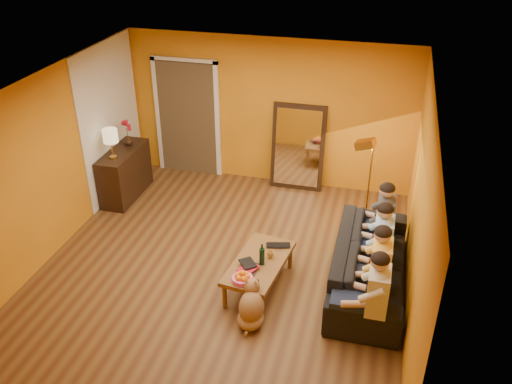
% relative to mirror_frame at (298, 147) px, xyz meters
% --- Properties ---
extents(room_shell, '(5.00, 5.50, 2.60)m').
position_rel_mirror_frame_xyz_m(room_shell, '(-0.55, -2.26, 0.54)').
color(room_shell, brown).
rests_on(room_shell, ground).
extents(white_accent, '(0.02, 1.90, 2.58)m').
position_rel_mirror_frame_xyz_m(white_accent, '(-3.04, -0.88, 0.54)').
color(white_accent, white).
rests_on(white_accent, wall_left).
extents(doorway_recess, '(1.06, 0.30, 2.10)m').
position_rel_mirror_frame_xyz_m(doorway_recess, '(-2.05, 0.20, 0.29)').
color(doorway_recess, '#3F2D19').
rests_on(doorway_recess, floor).
extents(door_jamb_left, '(0.08, 0.06, 2.20)m').
position_rel_mirror_frame_xyz_m(door_jamb_left, '(-2.62, 0.08, 0.29)').
color(door_jamb_left, white).
rests_on(door_jamb_left, wall_back).
extents(door_jamb_right, '(0.08, 0.06, 2.20)m').
position_rel_mirror_frame_xyz_m(door_jamb_right, '(-1.48, 0.08, 0.29)').
color(door_jamb_right, white).
rests_on(door_jamb_right, wall_back).
extents(door_header, '(1.22, 0.06, 0.08)m').
position_rel_mirror_frame_xyz_m(door_header, '(-2.05, 0.08, 1.36)').
color(door_header, white).
rests_on(door_header, wall_back).
extents(mirror_frame, '(0.92, 0.27, 1.51)m').
position_rel_mirror_frame_xyz_m(mirror_frame, '(0.00, 0.00, 0.00)').
color(mirror_frame, black).
rests_on(mirror_frame, floor).
extents(mirror_glass, '(0.78, 0.21, 1.35)m').
position_rel_mirror_frame_xyz_m(mirror_glass, '(0.00, -0.04, 0.00)').
color(mirror_glass, white).
rests_on(mirror_glass, mirror_frame).
extents(sideboard, '(0.44, 1.18, 0.85)m').
position_rel_mirror_frame_xyz_m(sideboard, '(-2.79, -1.08, -0.34)').
color(sideboard, black).
rests_on(sideboard, floor).
extents(table_lamp, '(0.24, 0.24, 0.51)m').
position_rel_mirror_frame_xyz_m(table_lamp, '(-2.79, -1.38, 0.34)').
color(table_lamp, beige).
rests_on(table_lamp, sideboard).
extents(sofa, '(2.35, 0.92, 0.68)m').
position_rel_mirror_frame_xyz_m(sofa, '(1.45, -2.49, -0.42)').
color(sofa, black).
rests_on(sofa, floor).
extents(coffee_table, '(0.77, 1.29, 0.42)m').
position_rel_mirror_frame_xyz_m(coffee_table, '(0.04, -2.91, -0.55)').
color(coffee_table, brown).
rests_on(coffee_table, floor).
extents(floor_lamp, '(0.35, 0.30, 1.44)m').
position_rel_mirror_frame_xyz_m(floor_lamp, '(1.29, -0.98, -0.04)').
color(floor_lamp, gold).
rests_on(floor_lamp, floor).
extents(dog, '(0.43, 0.57, 0.60)m').
position_rel_mirror_frame_xyz_m(dog, '(0.13, -3.61, -0.46)').
color(dog, '#996145').
rests_on(dog, floor).
extents(person_far_left, '(0.70, 0.44, 1.22)m').
position_rel_mirror_frame_xyz_m(person_far_left, '(1.58, -3.49, -0.15)').
color(person_far_left, beige).
rests_on(person_far_left, sofa).
extents(person_mid_left, '(0.70, 0.44, 1.22)m').
position_rel_mirror_frame_xyz_m(person_mid_left, '(1.58, -2.94, -0.15)').
color(person_mid_left, '#EAB74E').
rests_on(person_mid_left, sofa).
extents(person_mid_right, '(0.70, 0.44, 1.22)m').
position_rel_mirror_frame_xyz_m(person_mid_right, '(1.58, -2.39, -0.15)').
color(person_mid_right, '#99C0ED').
rests_on(person_mid_right, sofa).
extents(person_far_right, '(0.70, 0.44, 1.22)m').
position_rel_mirror_frame_xyz_m(person_far_right, '(1.58, -1.84, -0.15)').
color(person_far_right, '#343539').
rests_on(person_far_right, sofa).
extents(fruit_bowl, '(0.26, 0.26, 0.16)m').
position_rel_mirror_frame_xyz_m(fruit_bowl, '(-0.06, -3.36, -0.26)').
color(fruit_bowl, '#F155B1').
rests_on(fruit_bowl, coffee_table).
extents(wine_bottle, '(0.07, 0.07, 0.31)m').
position_rel_mirror_frame_xyz_m(wine_bottle, '(0.09, -2.96, -0.18)').
color(wine_bottle, black).
rests_on(wine_bottle, coffee_table).
extents(tumbler, '(0.11, 0.11, 0.09)m').
position_rel_mirror_frame_xyz_m(tumbler, '(0.16, -2.79, -0.29)').
color(tumbler, '#B27F3F').
rests_on(tumbler, coffee_table).
extents(laptop, '(0.37, 0.28, 0.03)m').
position_rel_mirror_frame_xyz_m(laptop, '(0.22, -2.56, -0.33)').
color(laptop, black).
rests_on(laptop, coffee_table).
extents(book_lower, '(0.21, 0.28, 0.03)m').
position_rel_mirror_frame_xyz_m(book_lower, '(-0.14, -3.11, -0.33)').
color(book_lower, black).
rests_on(book_lower, coffee_table).
extents(book_mid, '(0.29, 0.32, 0.02)m').
position_rel_mirror_frame_xyz_m(book_mid, '(-0.13, -3.10, -0.30)').
color(book_mid, '#B21428').
rests_on(book_mid, book_lower).
extents(book_upper, '(0.28, 0.29, 0.02)m').
position_rel_mirror_frame_xyz_m(book_upper, '(-0.14, -3.12, -0.28)').
color(book_upper, black).
rests_on(book_upper, book_mid).
extents(vase, '(0.16, 0.16, 0.17)m').
position_rel_mirror_frame_xyz_m(vase, '(-2.79, -0.83, 0.18)').
color(vase, black).
rests_on(vase, sideboard).
extents(flowers, '(0.17, 0.17, 0.48)m').
position_rel_mirror_frame_xyz_m(flowers, '(-2.79, -0.83, 0.45)').
color(flowers, '#B21428').
rests_on(flowers, vase).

